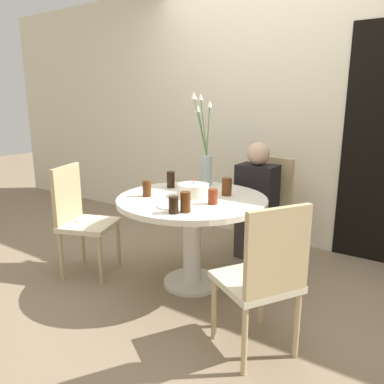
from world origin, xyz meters
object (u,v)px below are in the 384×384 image
at_px(drink_glass_4, 185,202).
at_px(side_plate, 170,206).
at_px(chair_far_back, 264,273).
at_px(drink_glass_0, 147,188).
at_px(birthday_cake, 193,190).
at_px(drink_glass_5, 174,205).
at_px(person_woman, 256,205).
at_px(chair_right_flank, 80,214).
at_px(flower_vase, 205,155).
at_px(chair_left_flank, 267,201).
at_px(drink_glass_1, 227,187).
at_px(drink_glass_3, 213,197).
at_px(drink_glass_2, 171,180).

bearing_deg(drink_glass_4, side_plate, 166.83).
relative_size(chair_far_back, drink_glass_0, 7.43).
bearing_deg(birthday_cake, drink_glass_5, -72.06).
xyz_separation_m(drink_glass_5, person_woman, (0.05, 1.16, -0.26)).
distance_m(chair_far_back, birthday_cake, 1.00).
bearing_deg(chair_right_flank, flower_vase, -65.49).
bearing_deg(chair_left_flank, drink_glass_0, -102.04).
xyz_separation_m(drink_glass_1, drink_glass_4, (-0.01, -0.54, -0.00)).
relative_size(chair_far_back, drink_glass_5, 8.23).
bearing_deg(chair_far_back, drink_glass_4, -72.38).
relative_size(chair_left_flank, birthday_cake, 3.87).
bearing_deg(drink_glass_0, drink_glass_5, -28.86).
relative_size(chair_right_flank, drink_glass_4, 6.73).
relative_size(flower_vase, drink_glass_3, 7.31).
distance_m(side_plate, drink_glass_5, 0.16).
xyz_separation_m(flower_vase, drink_glass_3, (0.37, -0.48, -0.21)).
xyz_separation_m(chair_left_flank, birthday_cake, (-0.23, -0.88, 0.25)).
bearing_deg(chair_far_back, drink_glass_3, -94.46).
bearing_deg(drink_glass_3, chair_far_back, -35.88).
bearing_deg(chair_far_back, drink_glass_0, -74.99).
distance_m(chair_left_flank, drink_glass_2, 0.96).
height_order(drink_glass_0, drink_glass_3, drink_glass_0).
xyz_separation_m(birthday_cake, drink_glass_0, (-0.29, -0.20, 0.01)).
height_order(chair_left_flank, drink_glass_3, chair_left_flank).
distance_m(drink_glass_3, person_woman, 0.87).
distance_m(chair_right_flank, drink_glass_4, 1.09).
bearing_deg(chair_right_flank, side_plate, -108.71).
xyz_separation_m(flower_vase, drink_glass_1, (0.33, -0.21, -0.19)).
relative_size(side_plate, drink_glass_1, 1.27).
height_order(drink_glass_1, drink_glass_4, same).
distance_m(birthday_cake, person_woman, 0.80).
distance_m(drink_glass_0, drink_glass_2, 0.33).
bearing_deg(drink_glass_2, drink_glass_5, -51.28).
bearing_deg(chair_right_flank, drink_glass_0, -94.68).
relative_size(drink_glass_1, drink_glass_3, 1.28).
xyz_separation_m(chair_left_flank, drink_glass_5, (-0.09, -1.32, 0.25)).
relative_size(chair_right_flank, chair_far_back, 1.00).
bearing_deg(person_woman, drink_glass_4, -90.18).
bearing_deg(side_plate, drink_glass_3, 49.03).
bearing_deg(drink_glass_1, person_woman, 90.34).
bearing_deg(side_plate, drink_glass_2, 126.77).
relative_size(chair_right_flank, birthday_cake, 3.87).
height_order(chair_far_back, drink_glass_0, chair_far_back).
bearing_deg(drink_glass_3, drink_glass_4, -99.81).
xyz_separation_m(chair_far_back, drink_glass_2, (-1.13, 0.66, 0.27)).
bearing_deg(chair_left_flank, drink_glass_1, -79.28).
height_order(birthday_cake, drink_glass_2, birthday_cake).
height_order(side_plate, person_woman, person_woman).
bearing_deg(drink_glass_2, drink_glass_3, -23.43).
bearing_deg(drink_glass_0, chair_far_back, -16.42).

